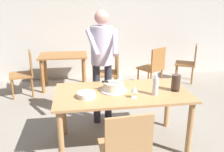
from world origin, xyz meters
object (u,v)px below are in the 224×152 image
(main_dining_table, at_px, (122,99))
(wine_glass_far, at_px, (120,77))
(chair_near_side, at_px, (125,149))
(background_table, at_px, (63,62))
(water_bottle, at_px, (155,86))
(background_chair_2, at_px, (189,61))
(background_chair_1, at_px, (110,70))
(cake_knife, at_px, (108,82))
(background_chair_0, at_px, (153,66))
(plate_stack, at_px, (86,95))
(person_cutting_cake, at_px, (102,56))
(hurricane_lamp, at_px, (176,83))
(background_chair_3, at_px, (25,72))
(cake_on_platter, at_px, (114,87))
(wine_glass_near, at_px, (134,90))

(main_dining_table, height_order, wine_glass_far, wine_glass_far)
(chair_near_side, bearing_deg, background_table, 102.72)
(water_bottle, distance_m, background_chair_2, 2.99)
(background_chair_1, bearing_deg, water_bottle, -82.62)
(cake_knife, relative_size, background_chair_0, 0.29)
(plate_stack, bearing_deg, water_bottle, -3.29)
(background_table, relative_size, background_chair_2, 1.11)
(person_cutting_cake, height_order, background_chair_0, person_cutting_cake)
(plate_stack, relative_size, person_cutting_cake, 0.13)
(hurricane_lamp, distance_m, background_chair_3, 3.09)
(background_chair_2, bearing_deg, hurricane_lamp, -119.72)
(plate_stack, xyz_separation_m, background_chair_2, (2.48, 2.42, -0.29))
(person_cutting_cake, bearing_deg, main_dining_table, -74.56)
(cake_knife, bearing_deg, background_chair_1, 80.93)
(cake_knife, distance_m, background_chair_0, 2.35)
(main_dining_table, bearing_deg, water_bottle, -23.14)
(person_cutting_cake, bearing_deg, background_chair_2, 36.91)
(plate_stack, relative_size, hurricane_lamp, 1.05)
(background_chair_0, bearing_deg, background_chair_3, -179.57)
(person_cutting_cake, bearing_deg, hurricane_lamp, -40.10)
(water_bottle, height_order, background_chair_0, water_bottle)
(water_bottle, bearing_deg, background_chair_1, 97.38)
(wine_glass_far, bearing_deg, cake_on_platter, -116.18)
(wine_glass_far, bearing_deg, plate_stack, -139.26)
(plate_stack, xyz_separation_m, wine_glass_far, (0.47, 0.41, 0.07))
(water_bottle, distance_m, background_chair_0, 2.33)
(background_chair_3, bearing_deg, cake_knife, -53.87)
(wine_glass_near, relative_size, background_chair_0, 0.16)
(water_bottle, xyz_separation_m, chair_near_side, (-0.50, -0.66, -0.37))
(chair_near_side, xyz_separation_m, background_chair_3, (-1.46, 2.83, 0.00))
(hurricane_lamp, bearing_deg, background_chair_2, 60.28)
(plate_stack, relative_size, background_table, 0.22)
(cake_on_platter, relative_size, cake_knife, 1.28)
(plate_stack, height_order, person_cutting_cake, person_cutting_cake)
(main_dining_table, height_order, background_chair_2, background_chair_2)
(background_chair_1, xyz_separation_m, background_chair_3, (-1.70, 0.16, 0.00))
(main_dining_table, xyz_separation_m, cake_on_platter, (-0.10, 0.05, 0.16))
(background_table, height_order, background_chair_3, background_chair_3)
(cake_on_platter, relative_size, background_chair_2, 0.38)
(hurricane_lamp, bearing_deg, wine_glass_near, -165.60)
(cake_on_platter, bearing_deg, hurricane_lamp, -8.29)
(chair_near_side, height_order, background_chair_2, same)
(background_chair_0, bearing_deg, plate_stack, -125.46)
(background_table, bearing_deg, background_chair_1, -27.30)
(water_bottle, distance_m, hurricane_lamp, 0.31)
(cake_on_platter, xyz_separation_m, water_bottle, (0.47, -0.21, 0.06))
(plate_stack, xyz_separation_m, background_chair_0, (1.52, 2.14, -0.29))
(background_chair_1, height_order, background_chair_2, same)
(plate_stack, xyz_separation_m, chair_near_side, (0.33, -0.71, -0.29))
(plate_stack, bearing_deg, person_cutting_cake, 70.34)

